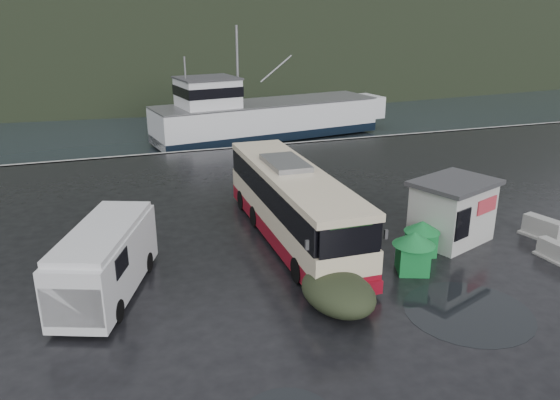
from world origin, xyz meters
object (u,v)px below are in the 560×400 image
object	(u,v)px
jersey_barrier_b	(541,237)
dome_tent	(337,308)
waste_bin_left	(420,254)
waste_bin_right	(411,271)
fishing_trawler	(267,122)
jersey_barrier_a	(553,259)
coach_bus	(292,239)
ticket_kiosk	(449,240)
white_van	(109,293)

from	to	relation	value
jersey_barrier_b	dome_tent	bearing A→B (deg)	-166.43
waste_bin_left	jersey_barrier_b	distance (m)	5.95
waste_bin_right	fishing_trawler	size ratio (longest dim) A/B	0.07
waste_bin_right	jersey_barrier_a	bearing A→B (deg)	-7.71
fishing_trawler	jersey_barrier_b	bearing A→B (deg)	-92.25
jersey_barrier_b	fishing_trawler	xyz separation A→B (m)	(-3.57, 28.59, 0.00)
coach_bus	waste_bin_right	size ratio (longest dim) A/B	7.25
coach_bus	waste_bin_left	world-z (taller)	coach_bus
dome_tent	ticket_kiosk	distance (m)	7.80
waste_bin_right	dome_tent	world-z (taller)	waste_bin_right
coach_bus	dome_tent	size ratio (longest dim) A/B	3.78
white_van	waste_bin_left	size ratio (longest dim) A/B	4.15
coach_bus	jersey_barrier_b	world-z (taller)	coach_bus
coach_bus	jersey_barrier_a	world-z (taller)	coach_bus
jersey_barrier_a	fishing_trawler	size ratio (longest dim) A/B	0.06
jersey_barrier_a	jersey_barrier_b	distance (m)	2.20
waste_bin_left	jersey_barrier_a	bearing A→B (deg)	-23.24
white_van	ticket_kiosk	size ratio (longest dim) A/B	1.75
white_van	fishing_trawler	bearing A→B (deg)	83.51
white_van	waste_bin_left	world-z (taller)	white_van
white_van	waste_bin_right	bearing A→B (deg)	11.16
ticket_kiosk	coach_bus	bearing A→B (deg)	139.30
waste_bin_right	jersey_barrier_a	size ratio (longest dim) A/B	1.12
waste_bin_left	jersey_barrier_a	world-z (taller)	waste_bin_left
jersey_barrier_b	coach_bus	bearing A→B (deg)	162.21
coach_bus	waste_bin_left	distance (m)	5.37
jersey_barrier_b	white_van	bearing A→B (deg)	177.42
waste_bin_right	jersey_barrier_a	xyz separation A→B (m)	(5.92, -0.80, 0.00)
ticket_kiosk	jersey_barrier_b	bearing A→B (deg)	-35.66
waste_bin_right	dome_tent	distance (m)	4.06
dome_tent	jersey_barrier_a	size ratio (longest dim) A/B	2.15
dome_tent	coach_bus	bearing A→B (deg)	84.77
ticket_kiosk	jersey_barrier_b	distance (m)	4.10
fishing_trawler	dome_tent	bearing A→B (deg)	-112.50
coach_bus	white_van	world-z (taller)	coach_bus
ticket_kiosk	jersey_barrier_a	distance (m)	4.03
coach_bus	jersey_barrier_a	xyz separation A→B (m)	(9.14, -5.17, 0.00)
white_van	jersey_barrier_b	distance (m)	18.00
waste_bin_right	jersey_barrier_b	bearing A→B (deg)	8.52
white_van	jersey_barrier_b	world-z (taller)	white_van
white_van	ticket_kiosk	xyz separation A→B (m)	(14.02, 0.23, 0.00)
white_van	waste_bin_left	xyz separation A→B (m)	(12.04, -0.63, 0.00)
jersey_barrier_b	fishing_trawler	world-z (taller)	fishing_trawler
dome_tent	fishing_trawler	size ratio (longest dim) A/B	0.13
dome_tent	white_van	bearing A→B (deg)	154.32
waste_bin_right	ticket_kiosk	world-z (taller)	ticket_kiosk
waste_bin_left	waste_bin_right	distance (m)	1.70
ticket_kiosk	jersey_barrier_a	size ratio (longest dim) A/B	2.38
jersey_barrier_a	jersey_barrier_b	xyz separation A→B (m)	(1.17, 1.87, 0.00)
waste_bin_left	jersey_barrier_b	world-z (taller)	waste_bin_left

